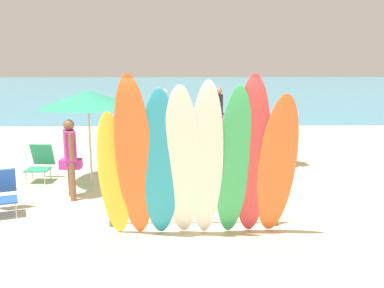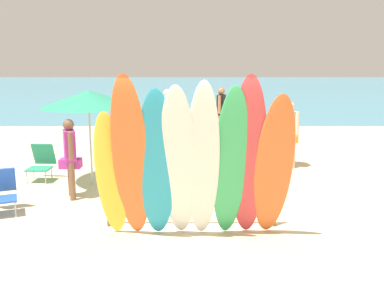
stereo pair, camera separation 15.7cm
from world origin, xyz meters
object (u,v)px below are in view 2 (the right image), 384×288
object	(u,v)px
surfboard_teal_2	(157,166)
beachgoer_midbeach	(70,153)
surfboard_red_6	(249,159)
beachgoer_by_water	(289,130)
beach_umbrella	(89,99)
beachgoer_photographing	(159,120)
beach_chair_blue	(2,189)
surfboard_green_5	(231,164)
beachgoer_strolling	(168,112)
beach_chair_red	(42,161)
surfboard_orange_7	(274,168)
surfboard_rack	(192,198)
surfboard_orange_1	(131,160)
surfboard_yellow_0	(111,175)
surfboard_white_4	(203,163)
beachgoer_near_rack	(221,110)
surfboard_white_3	(179,165)

from	to	relation	value
surfboard_teal_2	beachgoer_midbeach	distance (m)	2.83
surfboard_red_6	beachgoer_midbeach	xyz separation A→B (m)	(-3.23, 2.04, -0.37)
surfboard_teal_2	surfboard_red_6	size ratio (longest dim) A/B	0.93
beachgoer_by_water	beachgoer_midbeach	distance (m)	5.43
surfboard_red_6	beach_umbrella	xyz separation A→B (m)	(-3.04, 2.96, 0.61)
beachgoer_photographing	beach_chair_blue	distance (m)	5.77
surfboard_green_5	beachgoer_by_water	distance (m)	4.90
surfboard_teal_2	surfboard_green_5	xyz separation A→B (m)	(1.09, 0.05, 0.02)
beachgoer_strolling	beach_chair_red	bearing A→B (deg)	21.20
beachgoer_by_water	beachgoer_midbeach	size ratio (longest dim) A/B	1.05
beach_chair_blue	beachgoer_photographing	bearing A→B (deg)	42.43
surfboard_orange_7	beach_umbrella	xyz separation A→B (m)	(-3.43, 2.95, 0.75)
surfboard_red_6	beach_umbrella	distance (m)	4.29
surfboard_rack	beach_chair_blue	bearing A→B (deg)	168.97
surfboard_orange_1	beach_chair_blue	world-z (taller)	surfboard_orange_1
surfboard_green_5	surfboard_orange_1	bearing A→B (deg)	178.75
beach_chair_red	beach_chair_blue	distance (m)	2.13
surfboard_orange_1	beach_umbrella	world-z (taller)	surfboard_orange_1
surfboard_yellow_0	beachgoer_strolling	distance (m)	7.51
beach_chair_blue	surfboard_green_5	bearing A→B (deg)	-39.38
beachgoer_by_water	beachgoer_strolling	xyz separation A→B (m)	(-3.23, 3.05, 0.05)
surfboard_teal_2	surfboard_white_4	distance (m)	0.68
surfboard_orange_7	beach_umbrella	bearing A→B (deg)	136.11
surfboard_teal_2	beachgoer_midbeach	xyz separation A→B (m)	(-1.88, 2.10, -0.28)
surfboard_white_4	beachgoer_near_rack	bearing A→B (deg)	83.49
surfboard_orange_1	surfboard_red_6	size ratio (longest dim) A/B	1.02
beachgoer_midbeach	surfboard_red_6	bearing A→B (deg)	37.41
beachgoer_near_rack	beachgoer_midbeach	size ratio (longest dim) A/B	1.10
beachgoer_photographing	beach_chair_red	distance (m)	3.96
surfboard_red_6	beachgoer_midbeach	bearing A→B (deg)	153.51
surfboard_red_6	surfboard_orange_7	xyz separation A→B (m)	(0.39, 0.01, -0.13)
surfboard_teal_2	beachgoer_by_water	bearing A→B (deg)	53.90
surfboard_orange_1	beachgoer_midbeach	world-z (taller)	surfboard_orange_1
surfboard_teal_2	beachgoer_photographing	size ratio (longest dim) A/B	1.53
beach_chair_blue	beach_chair_red	bearing A→B (deg)	67.68
beachgoer_strolling	surfboard_rack	bearing A→B (deg)	59.68
surfboard_yellow_0	beachgoer_photographing	size ratio (longest dim) A/B	1.29
surfboard_teal_2	surfboard_white_3	size ratio (longest dim) A/B	0.97
surfboard_white_4	beachgoer_photographing	distance (m)	6.61
surfboard_white_3	beachgoer_by_water	distance (m)	5.29
beachgoer_midbeach	beach_umbrella	xyz separation A→B (m)	(0.19, 0.92, 0.98)
surfboard_teal_2	beachgoer_midbeach	bearing A→B (deg)	128.66
beachgoer_by_water	beach_chair_red	world-z (taller)	beachgoer_by_water
surfboard_red_6	beachgoer_photographing	bearing A→B (deg)	111.52
surfboard_white_4	beach_chair_blue	distance (m)	3.91
surfboard_red_6	beach_chair_red	world-z (taller)	surfboard_red_6
beachgoer_by_water	beach_chair_red	xyz separation A→B (m)	(-5.88, -1.16, -0.53)
surfboard_rack	beachgoer_by_water	distance (m)	4.67
surfboard_teal_2	beachgoer_midbeach	size ratio (longest dim) A/B	1.56
beach_umbrella	beachgoer_midbeach	bearing A→B (deg)	-101.95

